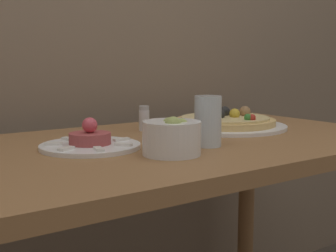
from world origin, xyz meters
TOP-DOWN VIEW (x-y plane):
  - dining_table at (0.00, 0.35)m, footprint 1.40×0.70m
  - pizza_plate at (0.34, 0.44)m, footprint 0.37×0.37m
  - tartare_plate at (-0.14, 0.37)m, footprint 0.23×0.23m
  - small_bowl at (-0.03, 0.20)m, footprint 0.13×0.13m
  - drinking_glass at (0.10, 0.24)m, footprint 0.06×0.06m
  - salt_shaker at (0.11, 0.53)m, footprint 0.03×0.03m

SIDE VIEW (x-z plane):
  - dining_table at x=0.00m, z-range 0.27..1.02m
  - tartare_plate at x=-0.14m, z-range 0.73..0.80m
  - pizza_plate at x=0.34m, z-range 0.73..0.80m
  - salt_shaker at x=0.11m, z-range 0.75..0.82m
  - small_bowl at x=-0.03m, z-range 0.75..0.83m
  - drinking_glass at x=0.10m, z-range 0.75..0.87m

